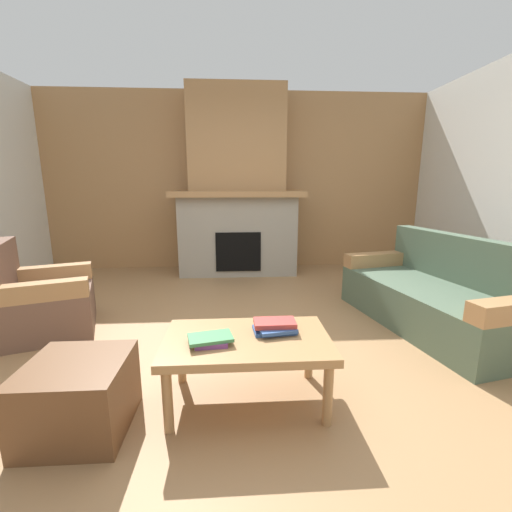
{
  "coord_description": "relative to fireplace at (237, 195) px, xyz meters",
  "views": [
    {
      "loc": [
        -0.04,
        -2.48,
        1.34
      ],
      "look_at": [
        0.16,
        0.83,
        0.62
      ],
      "focal_mm": 23.7,
      "sensor_mm": 36.0,
      "label": 1
    }
  ],
  "objects": [
    {
      "name": "couch",
      "position": [
        1.85,
        -2.18,
        -0.88
      ],
      "size": [
        1.19,
        1.93,
        0.85
      ],
      "color": "#4C604C",
      "rests_on": "ground"
    },
    {
      "name": "ottoman",
      "position": [
        -0.91,
        -3.41,
        -0.96
      ],
      "size": [
        0.52,
        0.52,
        0.4
      ],
      "primitive_type": "cube",
      "color": "brown",
      "rests_on": "ground"
    },
    {
      "name": "coffee_table",
      "position": [
        0.02,
        -3.23,
        -0.79
      ],
      "size": [
        1.0,
        0.6,
        0.43
      ],
      "color": "#A87A4C",
      "rests_on": "ground"
    },
    {
      "name": "armchair",
      "position": [
        -1.81,
        -2.11,
        -0.87
      ],
      "size": [
        0.97,
        0.97,
        0.85
      ],
      "color": "brown",
      "rests_on": "ground"
    },
    {
      "name": "ground",
      "position": [
        0.0,
        -2.62,
        -1.16
      ],
      "size": [
        9.0,
        9.0,
        0.0
      ],
      "primitive_type": "plane",
      "color": "#9E754C"
    },
    {
      "name": "fireplace",
      "position": [
        0.0,
        0.0,
        0.0
      ],
      "size": [
        1.9,
        0.82,
        2.7
      ],
      "color": "gray",
      "rests_on": "ground"
    },
    {
      "name": "book_stack_center",
      "position": [
        0.2,
        -3.15,
        -0.7
      ],
      "size": [
        0.27,
        0.24,
        0.07
      ],
      "color": "#335699",
      "rests_on": "coffee_table"
    },
    {
      "name": "book_stack_near_edge",
      "position": [
        -0.19,
        -3.29,
        -0.71
      ],
      "size": [
        0.28,
        0.21,
        0.05
      ],
      "color": "#7A3D84",
      "rests_on": "coffee_table"
    },
    {
      "name": "wall_back_wood_panel",
      "position": [
        0.0,
        0.38,
        0.19
      ],
      "size": [
        6.0,
        0.12,
        2.7
      ],
      "primitive_type": "cube",
      "color": "#A87A4C",
      "rests_on": "ground"
    }
  ]
}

